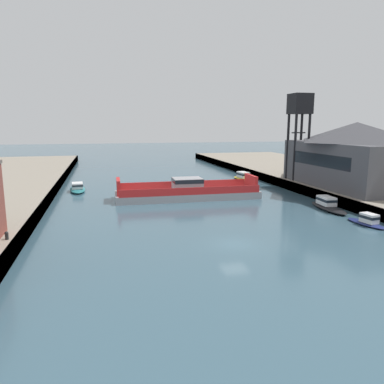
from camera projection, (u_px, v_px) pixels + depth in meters
name	position (u px, v px, depth m)	size (l,w,h in m)	color
ground_plane	(235.00, 244.00, 34.56)	(400.00, 400.00, 0.00)	#385666
quay_right	(379.00, 187.00, 61.34)	(28.00, 140.00, 1.58)	gray
chain_ferry	(187.00, 192.00, 56.09)	(21.93, 7.06, 3.30)	#939399
moored_boat_near_left	(78.00, 188.00, 62.07)	(3.08, 7.88, 1.52)	#237075
moored_boat_near_right	(244.00, 177.00, 74.82)	(3.33, 8.31, 1.62)	yellow
moored_boat_mid_left	(328.00, 205.00, 48.60)	(2.70, 7.92, 1.70)	black
moored_boat_mid_right	(367.00, 221.00, 40.97)	(2.30, 5.33, 1.39)	navy
warehouse_shed	(355.00, 154.00, 57.21)	(12.71, 21.72, 9.98)	#4C4C51
crane_tower	(300.00, 112.00, 63.02)	(3.34, 3.34, 14.86)	black
bollard_left_mid	(7.00, 235.00, 30.75)	(0.32, 0.32, 0.71)	black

